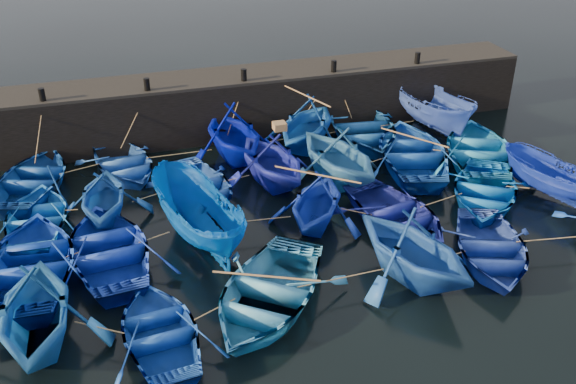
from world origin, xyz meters
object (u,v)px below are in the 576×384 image
object	(u,v)px
boat_0	(34,178)
boat_13	(33,263)
boat_20	(34,310)
wooden_crate	(280,126)
boat_8	(200,187)

from	to	relation	value
boat_0	boat_13	world-z (taller)	boat_13
boat_0	boat_20	world-z (taller)	boat_20
boat_0	wooden_crate	bearing A→B (deg)	-176.57
boat_13	wooden_crate	world-z (taller)	wooden_crate
wooden_crate	boat_13	bearing A→B (deg)	-157.65
boat_20	wooden_crate	size ratio (longest dim) A/B	9.59
boat_20	wooden_crate	distance (m)	10.80
boat_13	boat_20	bearing A→B (deg)	97.21
boat_20	wooden_crate	xyz separation A→B (m)	(8.41, 6.66, 1.23)
boat_0	boat_20	size ratio (longest dim) A/B	1.11
boat_0	boat_13	xyz separation A→B (m)	(0.21, -5.71, 0.06)
boat_0	boat_8	size ratio (longest dim) A/B	1.08
boat_0	boat_8	world-z (taller)	boat_0
boat_13	boat_20	distance (m)	3.16
boat_20	wooden_crate	world-z (taller)	wooden_crate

